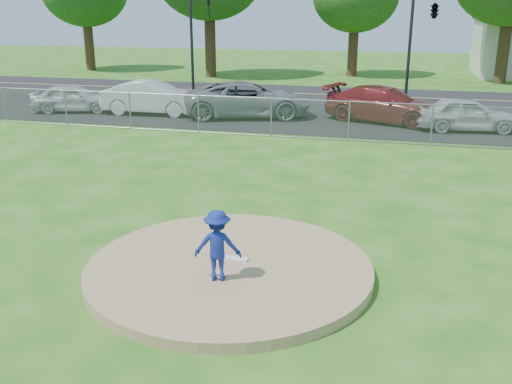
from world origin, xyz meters
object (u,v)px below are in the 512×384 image
pitcher (218,245)px  parked_car_silver (74,98)px  parked_car_white (153,98)px  traffic_signal_center (432,12)px  parked_car_gray (248,99)px  parked_car_darkred (385,104)px  traffic_signal_left (195,35)px  traffic_cone (205,109)px  parked_car_pearl (467,114)px

pitcher → parked_car_silver: (-12.51, 15.71, -0.17)m
parked_car_white → traffic_signal_center: bearing=-64.7°
parked_car_silver → traffic_signal_center: bearing=-84.0°
parked_car_gray → parked_car_darkred: 6.15m
traffic_signal_left → parked_car_gray: bearing=-52.2°
traffic_cone → parked_car_silver: bearing=-176.3°
traffic_signal_center → traffic_signal_left: bearing=180.0°
traffic_signal_left → traffic_cone: size_ratio=8.47×
traffic_cone → traffic_signal_center: bearing=33.4°
traffic_signal_center → parked_car_darkred: 7.19m
parked_car_silver → parked_car_gray: 8.54m
traffic_signal_center → parked_car_darkred: size_ratio=1.06×
pitcher → parked_car_pearl: (5.49, 15.75, -0.15)m
pitcher → parked_car_white: (-8.54, 16.08, -0.06)m
parked_car_pearl → traffic_signal_left: bearing=56.5°
parked_car_darkred → traffic_cone: bearing=114.7°
parked_car_pearl → pitcher: bearing=153.1°
traffic_signal_left → traffic_signal_center: bearing=-0.0°
traffic_signal_center → parked_car_darkred: (-1.84, -5.81, -3.83)m
parked_car_darkred → parked_car_pearl: parked_car_darkred is taller
parked_car_gray → parked_car_pearl: 9.52m
parked_car_darkred → parked_car_pearl: bearing=-88.5°
pitcher → traffic_signal_center: bearing=-110.9°
parked_car_silver → parked_car_darkred: 14.69m
traffic_signal_left → parked_car_pearl: size_ratio=1.39×
pitcher → parked_car_white: 18.20m
traffic_cone → parked_car_gray: (1.93, 0.39, 0.47)m
parked_car_silver → parked_car_pearl: (17.99, 0.04, 0.02)m
traffic_signal_center → pitcher: traffic_signal_center is taller
traffic_signal_center → parked_car_white: 14.64m
traffic_signal_left → traffic_signal_center: (12.73, -0.00, 1.25)m
pitcher → parked_car_gray: bearing=-87.4°
traffic_signal_left → parked_car_gray: 8.17m
traffic_signal_left → traffic_cone: 7.72m
traffic_signal_left → parked_car_silver: size_ratio=1.42×
traffic_cone → pitcher: bearing=-69.8°
pitcher → parked_car_pearl: size_ratio=0.32×
parked_car_white → parked_car_gray: parked_car_gray is taller
traffic_signal_center → parked_car_darkred: traffic_signal_center is taller
traffic_cone → parked_car_white: parked_car_white is taller
pitcher → parked_car_gray: size_ratio=0.22×
pitcher → parked_car_pearl: 16.68m
parked_car_silver → parked_car_white: size_ratio=0.83×
parked_car_white → parked_car_pearl: bearing=-93.8°
traffic_signal_center → traffic_cone: (-9.91, -6.52, -4.27)m
parked_car_gray → parked_car_pearl: bearing=-111.3°
traffic_signal_left → parked_car_white: traffic_signal_left is taller
traffic_signal_left → pitcher: size_ratio=4.32×
traffic_signal_center → parked_car_silver: (-16.48, -6.94, -3.93)m
traffic_signal_center → parked_car_silver: traffic_signal_center is taller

